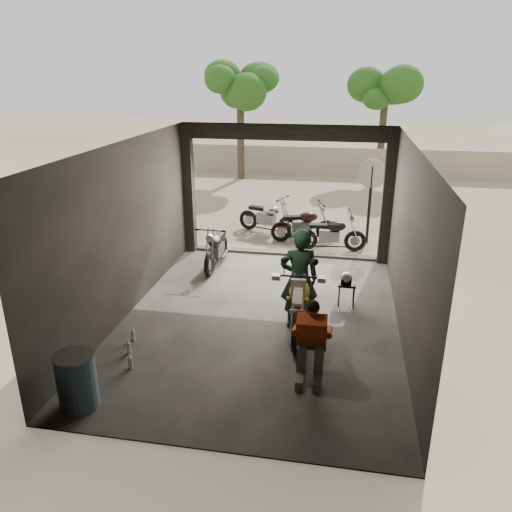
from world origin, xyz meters
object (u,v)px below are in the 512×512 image
(main_bike, at_px, (300,297))
(left_bike, at_px, (216,245))
(rider, at_px, (299,279))
(helmet, at_px, (346,278))
(outside_bike_a, at_px, (268,214))
(outside_bike_c, at_px, (331,231))
(oil_drum, at_px, (77,382))
(outside_bike_b, at_px, (304,222))
(stool, at_px, (347,286))
(sign_post, at_px, (371,188))
(mechanic, at_px, (311,344))

(main_bike, distance_m, left_bike, 3.51)
(rider, distance_m, helmet, 1.39)
(outside_bike_a, bearing_deg, rider, -145.19)
(left_bike, height_order, outside_bike_a, outside_bike_a)
(outside_bike_c, bearing_deg, main_bike, 168.80)
(oil_drum, bearing_deg, outside_bike_b, 72.86)
(stool, bearing_deg, outside_bike_c, 97.91)
(outside_bike_c, distance_m, rider, 4.21)
(outside_bike_c, height_order, helmet, outside_bike_c)
(rider, height_order, sign_post, sign_post)
(outside_bike_b, distance_m, mechanic, 6.46)
(mechanic, height_order, helmet, mechanic)
(sign_post, bearing_deg, oil_drum, -100.42)
(mechanic, bearing_deg, outside_bike_c, 88.55)
(outside_bike_b, height_order, mechanic, mechanic)
(mechanic, bearing_deg, sign_post, 80.52)
(outside_bike_b, relative_size, stool, 3.32)
(oil_drum, bearing_deg, left_bike, 84.47)
(left_bike, relative_size, stool, 3.34)
(main_bike, relative_size, sign_post, 0.87)
(main_bike, relative_size, helmet, 7.85)
(outside_bike_c, height_order, stool, outside_bike_c)
(stool, bearing_deg, main_bike, -124.46)
(left_bike, height_order, outside_bike_b, left_bike)
(helmet, bearing_deg, left_bike, 133.69)
(mechanic, bearing_deg, outside_bike_b, 95.32)
(outside_bike_b, xyz_separation_m, stool, (1.18, -3.79, -0.13))
(stool, distance_m, helmet, 0.19)
(outside_bike_b, height_order, rider, rider)
(main_bike, xyz_separation_m, outside_bike_c, (0.38, 4.29, -0.13))
(mechanic, xyz_separation_m, oil_drum, (-3.05, -1.26, -0.17))
(outside_bike_c, relative_size, sign_post, 0.69)
(left_bike, relative_size, oil_drum, 1.91)
(outside_bike_c, bearing_deg, outside_bike_a, 50.88)
(main_bike, bearing_deg, outside_bike_c, 82.67)
(stool, bearing_deg, outside_bike_b, 107.37)
(left_bike, distance_m, outside_bike_c, 3.04)
(left_bike, height_order, outside_bike_c, left_bike)
(mechanic, bearing_deg, rider, 101.45)
(main_bike, height_order, helmet, main_bike)
(helmet, bearing_deg, outside_bike_c, 78.39)
(mechanic, xyz_separation_m, helmet, (0.49, 2.63, -0.00))
(main_bike, distance_m, sign_post, 5.32)
(stool, height_order, sign_post, sign_post)
(left_bike, xyz_separation_m, oil_drum, (-0.53, -5.43, -0.12))
(mechanic, distance_m, oil_drum, 3.30)
(mechanic, relative_size, helmet, 4.66)
(helmet, height_order, oil_drum, oil_drum)
(helmet, distance_m, sign_post, 4.05)
(outside_bike_c, relative_size, stool, 3.30)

